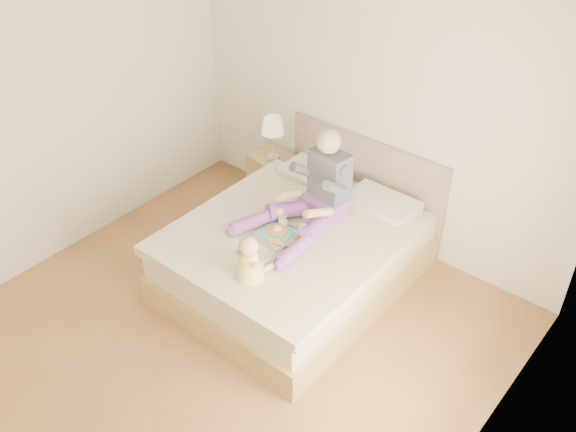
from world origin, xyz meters
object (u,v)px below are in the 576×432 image
Objects in this scene: bed at (300,249)px; adult at (314,196)px; tray at (284,236)px; baby at (250,261)px; nightstand at (273,178)px.

adult reaches higher than bed.
adult is (0.05, 0.11, 0.54)m from bed.
bed is 0.42m from tray.
baby is at bearing -80.08° from bed.
baby is at bearing -74.34° from tray.
nightstand is 1.39m from adult.
tray is (-0.01, -0.37, -0.22)m from adult.
bed is at bearing -108.10° from adult.
tray is at bearing -84.32° from adult.
adult is at bearing -21.59° from nightstand.
nightstand is 1.42× the size of baby.
baby reaches higher than tray.
adult is at bearing 92.66° from tray.
nightstand is (-1.00, 0.80, -0.05)m from bed.
adult is 2.78× the size of baby.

